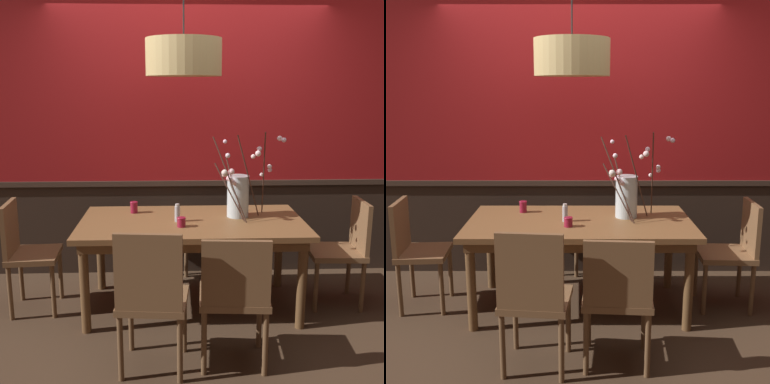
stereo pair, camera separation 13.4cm
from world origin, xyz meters
TOP-DOWN VIEW (x-y plane):
  - ground_plane at (0.00, 0.00)m, footprint 24.00×24.00m
  - back_wall at (0.00, 0.83)m, footprint 4.44×0.14m
  - dining_table at (0.00, 0.00)m, footprint 1.78×0.96m
  - chair_near_side_left at (-0.29, -0.92)m, footprint 0.47×0.45m
  - chair_far_side_left at (-0.23, 0.87)m, footprint 0.45×0.41m
  - chair_head_west_end at (-1.34, 0.01)m, footprint 0.41×0.44m
  - chair_near_side_right at (0.23, -0.87)m, footprint 0.47×0.43m
  - chair_head_east_end at (1.26, 0.02)m, footprint 0.45×0.43m
  - vase_with_blossoms at (0.38, 0.09)m, footprint 0.58×0.39m
  - candle_holder_nearer_center at (-0.09, -0.18)m, footprint 0.07×0.07m
  - candle_holder_nearer_edge at (-0.48, 0.25)m, footprint 0.07×0.07m
  - condiment_bottle at (-0.12, -0.03)m, footprint 0.04×0.04m
  - pendant_lamp at (-0.06, 0.06)m, footprint 0.58×0.58m

SIDE VIEW (x-z plane):
  - ground_plane at x=0.00m, z-range 0.00..0.00m
  - chair_head_east_end at x=1.26m, z-range 0.06..0.95m
  - chair_near_side_right at x=0.23m, z-range 0.06..0.96m
  - chair_head_west_end at x=-1.34m, z-range 0.07..0.97m
  - chair_far_side_left at x=-0.23m, z-range 0.07..0.99m
  - chair_near_side_left at x=-0.29m, z-range 0.05..1.01m
  - dining_table at x=0.00m, z-range 0.29..1.03m
  - candle_holder_nearer_center at x=-0.09m, z-range 0.74..0.82m
  - candle_holder_nearer_edge at x=-0.48m, z-range 0.74..0.84m
  - condiment_bottle at x=-0.12m, z-range 0.74..0.88m
  - vase_with_blossoms at x=0.38m, z-range 0.57..1.28m
  - back_wall at x=0.00m, z-range -0.01..2.85m
  - pendant_lamp at x=-0.06m, z-range 1.51..2.50m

